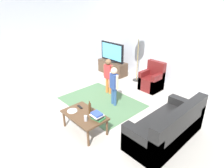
{
  "coord_description": "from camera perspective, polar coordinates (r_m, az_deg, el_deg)",
  "views": [
    {
      "loc": [
        3.33,
        -2.57,
        2.73
      ],
      "look_at": [
        0.0,
        0.6,
        0.65
      ],
      "focal_mm": 31.01,
      "sensor_mm": 36.0,
      "label": 1
    }
  ],
  "objects": [
    {
      "name": "child_center",
      "position": [
        5.1,
        0.58,
        0.29
      ],
      "size": [
        0.36,
        0.17,
        1.08
      ],
      "color": "#33598C",
      "rests_on": "ground"
    },
    {
      "name": "wall_back",
      "position": [
        6.63,
        15.5,
        11.48
      ],
      "size": [
        6.0,
        0.12,
        2.7
      ],
      "primitive_type": "cube",
      "color": "silver",
      "rests_on": "ground"
    },
    {
      "name": "tv_stand",
      "position": [
        7.46,
        0.15,
        4.89
      ],
      "size": [
        1.2,
        0.44,
        0.5
      ],
      "color": "#4C3828",
      "rests_on": "ground"
    },
    {
      "name": "wall_left",
      "position": [
        6.97,
        -21.51,
        11.27
      ],
      "size": [
        0.12,
        6.0,
        2.7
      ],
      "primitive_type": "cube",
      "color": "silver",
      "rests_on": "ground"
    },
    {
      "name": "child_near_tv",
      "position": [
        5.76,
        -1.09,
        3.24
      ],
      "size": [
        0.36,
        0.18,
        1.09
      ],
      "color": "orange",
      "rests_on": "ground"
    },
    {
      "name": "book_stack",
      "position": [
        4.05,
        -4.34,
        -9.39
      ],
      "size": [
        0.28,
        0.24,
        0.14
      ],
      "color": "#388C4C",
      "rests_on": "coffee_table"
    },
    {
      "name": "plate",
      "position": [
        4.4,
        -11.64,
        -7.77
      ],
      "size": [
        0.22,
        0.22,
        0.02
      ],
      "color": "white",
      "rests_on": "coffee_table"
    },
    {
      "name": "soda_can",
      "position": [
        4.01,
        -7.76,
        -9.99
      ],
      "size": [
        0.07,
        0.07,
        0.12
      ],
      "primitive_type": "cylinder",
      "color": "silver",
      "rests_on": "coffee_table"
    },
    {
      "name": "couch",
      "position": [
        4.18,
        16.47,
        -12.55
      ],
      "size": [
        0.8,
        1.8,
        0.86
      ],
      "color": "black",
      "rests_on": "ground"
    },
    {
      "name": "ground",
      "position": [
        5.01,
        -5.03,
        -8.76
      ],
      "size": [
        7.8,
        7.8,
        0.0
      ],
      "primitive_type": "plane",
      "color": "#B2ADA3"
    },
    {
      "name": "tv",
      "position": [
        7.27,
        0.03,
        9.35
      ],
      "size": [
        1.1,
        0.28,
        0.71
      ],
      "color": "black",
      "rests_on": "tv_stand"
    },
    {
      "name": "area_rug",
      "position": [
        5.53,
        -3.13,
        -5.23
      ],
      "size": [
        2.2,
        1.6,
        0.01
      ],
      "primitive_type": "cube",
      "color": "#4C724C",
      "rests_on": "ground"
    },
    {
      "name": "coffee_table",
      "position": [
        4.28,
        -8.15,
        -9.35
      ],
      "size": [
        1.0,
        0.6,
        0.42
      ],
      "color": "#513823",
      "rests_on": "ground"
    },
    {
      "name": "bottle",
      "position": [
        4.21,
        -6.56,
        -7.1
      ],
      "size": [
        0.06,
        0.06,
        0.29
      ],
      "color": "#4C3319",
      "rests_on": "coffee_table"
    },
    {
      "name": "armchair",
      "position": [
        6.28,
        11.81,
        1.04
      ],
      "size": [
        0.6,
        0.6,
        0.9
      ],
      "color": "maroon",
      "rests_on": "ground"
    },
    {
      "name": "tv_remote",
      "position": [
        4.51,
        -9.43,
        -6.68
      ],
      "size": [
        0.17,
        0.06,
        0.02
      ],
      "primitive_type": "cube",
      "rotation": [
        0.0,
        0.0,
        -0.09
      ],
      "color": "black",
      "rests_on": "coffee_table"
    },
    {
      "name": "floor_lamp",
      "position": [
        6.53,
        7.93,
        13.66
      ],
      "size": [
        0.36,
        0.36,
        1.78
      ],
      "color": "#262626",
      "rests_on": "ground"
    }
  ]
}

